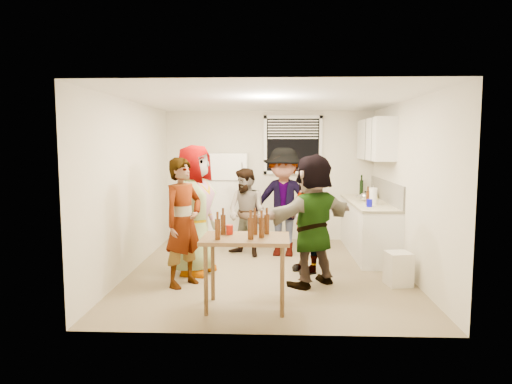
{
  "coord_description": "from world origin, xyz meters",
  "views": [
    {
      "loc": [
        0.09,
        -6.59,
        1.89
      ],
      "look_at": [
        -0.18,
        0.27,
        1.15
      ],
      "focal_mm": 32.0,
      "sensor_mm": 36.0,
      "label": 1
    }
  ],
  "objects_px": {
    "blue_cup": "(369,207)",
    "red_cup": "(230,234)",
    "wine_bottle": "(361,195)",
    "guest_orange": "(312,285)",
    "guest_grey": "(196,273)",
    "guest_black": "(306,272)",
    "trash_bin": "(398,267)",
    "beer_bottle_table": "(251,239)",
    "kettle": "(365,201)",
    "serving_table": "(246,308)",
    "refrigerator": "(229,198)",
    "guest_back_right": "(283,255)",
    "beer_bottle_counter": "(368,205)",
    "guest_back_left": "(247,256)",
    "guest_stripe": "(184,285)"
  },
  "relations": [
    {
      "from": "red_cup",
      "to": "serving_table",
      "type": "bearing_deg",
      "value": -35.61
    },
    {
      "from": "guest_back_right",
      "to": "guest_black",
      "type": "distance_m",
      "value": 1.04
    },
    {
      "from": "guest_black",
      "to": "guest_back_right",
      "type": "bearing_deg",
      "value": 172.46
    },
    {
      "from": "trash_bin",
      "to": "guest_stripe",
      "type": "xyz_separation_m",
      "value": [
        -2.85,
        -0.11,
        -0.25
      ]
    },
    {
      "from": "blue_cup",
      "to": "serving_table",
      "type": "relative_size",
      "value": 0.12
    },
    {
      "from": "trash_bin",
      "to": "beer_bottle_table",
      "type": "distance_m",
      "value": 2.26
    },
    {
      "from": "wine_bottle",
      "to": "guest_black",
      "type": "relative_size",
      "value": 0.19
    },
    {
      "from": "guest_back_left",
      "to": "wine_bottle",
      "type": "bearing_deg",
      "value": 61.93
    },
    {
      "from": "beer_bottle_table",
      "to": "guest_back_right",
      "type": "distance_m",
      "value": 2.79
    },
    {
      "from": "guest_back_right",
      "to": "beer_bottle_counter",
      "type": "bearing_deg",
      "value": -2.27
    },
    {
      "from": "trash_bin",
      "to": "guest_stripe",
      "type": "relative_size",
      "value": 0.26
    },
    {
      "from": "blue_cup",
      "to": "kettle",
      "type": "bearing_deg",
      "value": 83.99
    },
    {
      "from": "red_cup",
      "to": "guest_stripe",
      "type": "bearing_deg",
      "value": 135.07
    },
    {
      "from": "kettle",
      "to": "beer_bottle_counter",
      "type": "height_order",
      "value": "beer_bottle_counter"
    },
    {
      "from": "serving_table",
      "to": "guest_grey",
      "type": "height_order",
      "value": "serving_table"
    },
    {
      "from": "beer_bottle_counter",
      "to": "guest_orange",
      "type": "distance_m",
      "value": 1.91
    },
    {
      "from": "refrigerator",
      "to": "guest_back_left",
      "type": "distance_m",
      "value": 1.35
    },
    {
      "from": "kettle",
      "to": "guest_back_right",
      "type": "xyz_separation_m",
      "value": [
        -1.4,
        -0.23,
        -0.9
      ]
    },
    {
      "from": "kettle",
      "to": "serving_table",
      "type": "relative_size",
      "value": 0.23
    },
    {
      "from": "beer_bottle_counter",
      "to": "red_cup",
      "type": "distance_m",
      "value": 2.94
    },
    {
      "from": "red_cup",
      "to": "guest_orange",
      "type": "bearing_deg",
      "value": 36.73
    },
    {
      "from": "blue_cup",
      "to": "red_cup",
      "type": "bearing_deg",
      "value": -136.66
    },
    {
      "from": "guest_back_right",
      "to": "guest_grey",
      "type": "bearing_deg",
      "value": -132.05
    },
    {
      "from": "serving_table",
      "to": "beer_bottle_table",
      "type": "height_order",
      "value": "beer_bottle_table"
    },
    {
      "from": "beer_bottle_table",
      "to": "refrigerator",
      "type": "bearing_deg",
      "value": 99.41
    },
    {
      "from": "kettle",
      "to": "guest_stripe",
      "type": "xyz_separation_m",
      "value": [
        -2.75,
        -1.92,
        -0.9
      ]
    },
    {
      "from": "wine_bottle",
      "to": "guest_orange",
      "type": "height_order",
      "value": "wine_bottle"
    },
    {
      "from": "beer_bottle_counter",
      "to": "guest_stripe",
      "type": "relative_size",
      "value": 0.13
    },
    {
      "from": "refrigerator",
      "to": "guest_orange",
      "type": "height_order",
      "value": "refrigerator"
    },
    {
      "from": "trash_bin",
      "to": "guest_back_left",
      "type": "height_order",
      "value": "trash_bin"
    },
    {
      "from": "kettle",
      "to": "wine_bottle",
      "type": "bearing_deg",
      "value": 88.42
    },
    {
      "from": "guest_back_right",
      "to": "wine_bottle",
      "type": "bearing_deg",
      "value": 44.13
    },
    {
      "from": "kettle",
      "to": "guest_grey",
      "type": "xyz_separation_m",
      "value": [
        -2.7,
        -1.34,
        -0.9
      ]
    },
    {
      "from": "wine_bottle",
      "to": "red_cup",
      "type": "bearing_deg",
      "value": -122.0
    },
    {
      "from": "trash_bin",
      "to": "guest_black",
      "type": "distance_m",
      "value": 1.34
    },
    {
      "from": "guest_grey",
      "to": "guest_black",
      "type": "bearing_deg",
      "value": -67.04
    },
    {
      "from": "guest_grey",
      "to": "refrigerator",
      "type": "bearing_deg",
      "value": 10.11
    },
    {
      "from": "wine_bottle",
      "to": "guest_stripe",
      "type": "distance_m",
      "value": 4.1
    },
    {
      "from": "guest_orange",
      "to": "blue_cup",
      "type": "bearing_deg",
      "value": -168.77
    },
    {
      "from": "refrigerator",
      "to": "beer_bottle_counter",
      "type": "distance_m",
      "value": 2.61
    },
    {
      "from": "red_cup",
      "to": "guest_orange",
      "type": "xyz_separation_m",
      "value": [
        1.03,
        0.77,
        -0.83
      ]
    },
    {
      "from": "kettle",
      "to": "serving_table",
      "type": "distance_m",
      "value": 3.44
    },
    {
      "from": "guest_grey",
      "to": "guest_orange",
      "type": "height_order",
      "value": "guest_grey"
    },
    {
      "from": "wine_bottle",
      "to": "kettle",
      "type": "bearing_deg",
      "value": -96.43
    },
    {
      "from": "beer_bottle_counter",
      "to": "guest_grey",
      "type": "distance_m",
      "value": 2.93
    },
    {
      "from": "wine_bottle",
      "to": "beer_bottle_counter",
      "type": "relative_size",
      "value": 1.3
    },
    {
      "from": "serving_table",
      "to": "guest_black",
      "type": "xyz_separation_m",
      "value": [
        0.8,
        1.52,
        0.0
      ]
    },
    {
      "from": "refrigerator",
      "to": "guest_black",
      "type": "height_order",
      "value": "refrigerator"
    },
    {
      "from": "wine_bottle",
      "to": "guest_back_right",
      "type": "xyz_separation_m",
      "value": [
        -1.5,
        -1.12,
        -0.9
      ]
    },
    {
      "from": "guest_back_left",
      "to": "guest_orange",
      "type": "height_order",
      "value": "guest_back_left"
    }
  ]
}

